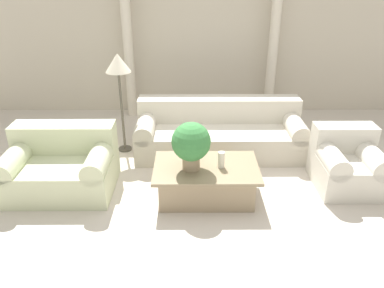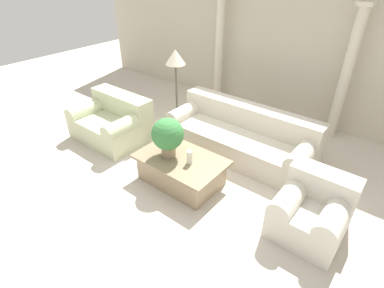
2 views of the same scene
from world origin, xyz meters
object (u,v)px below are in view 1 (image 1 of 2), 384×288
(coffee_table, at_px, (206,181))
(potted_plant, at_px, (191,143))
(sofa_long, at_px, (219,132))
(loveseat, at_px, (61,164))
(floor_lamp, at_px, (118,68))
(armchair, at_px, (347,162))

(coffee_table, distance_m, potted_plant, 0.58)
(sofa_long, bearing_deg, loveseat, -153.68)
(sofa_long, height_order, potted_plant, potted_plant)
(loveseat, relative_size, floor_lamp, 0.87)
(coffee_table, xyz_separation_m, floor_lamp, (-1.21, 1.30, 1.08))
(coffee_table, bearing_deg, sofa_long, 78.63)
(sofa_long, xyz_separation_m, floor_lamp, (-1.47, 0.04, 0.98))
(loveseat, bearing_deg, armchair, 0.60)
(potted_plant, height_order, floor_lamp, floor_lamp)
(floor_lamp, distance_m, armchair, 3.35)
(loveseat, distance_m, potted_plant, 1.73)
(potted_plant, distance_m, armchair, 2.08)
(sofa_long, relative_size, potted_plant, 4.21)
(armchair, bearing_deg, sofa_long, 147.72)
(coffee_table, relative_size, armchair, 1.53)
(sofa_long, distance_m, loveseat, 2.33)
(sofa_long, distance_m, coffee_table, 1.29)
(potted_plant, bearing_deg, sofa_long, 71.67)
(sofa_long, height_order, armchair, sofa_long)
(sofa_long, height_order, coffee_table, sofa_long)
(loveseat, distance_m, armchair, 3.66)
(coffee_table, bearing_deg, loveseat, 173.05)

